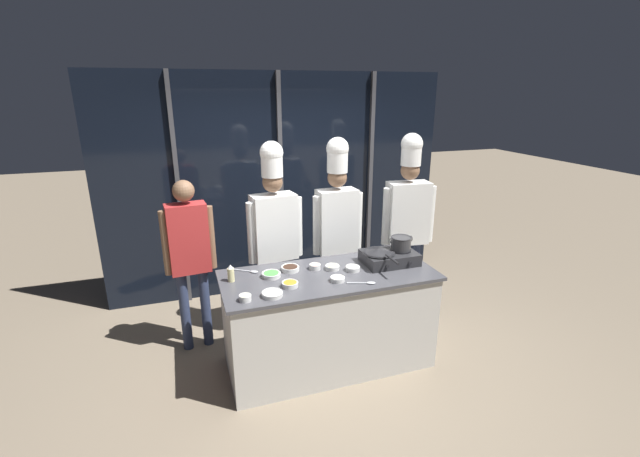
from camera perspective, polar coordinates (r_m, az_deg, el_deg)
name	(u,v)px	position (r m, az deg, el deg)	size (l,w,h in m)	color
ground_plane	(328,362)	(4.31, 1.11, -17.34)	(24.00, 24.00, 0.00)	#7F705B
window_wall_back	(280,186)	(5.35, -5.32, 5.69)	(4.25, 0.09, 2.70)	black
demo_counter	(329,319)	(4.05, 1.15, -12.01)	(1.92, 0.82, 0.92)	beige
portable_stove	(389,257)	(4.10, 9.23, -3.81)	(0.50, 0.37, 0.12)	#28282B
frying_pan	(379,251)	(4.02, 7.88, -2.93)	(0.31, 0.53, 0.04)	#232326
stock_pot	(401,243)	(4.11, 10.74, -1.90)	(0.22, 0.19, 0.13)	#333335
squeeze_bottle_oil	(231,273)	(3.75, -11.80, -5.89)	(0.06, 0.06, 0.15)	beige
prep_bowl_carrots	(290,284)	(3.61, -4.02, -7.38)	(0.14, 0.14, 0.04)	white
prep_bowl_chicken	(338,279)	(3.70, 2.36, -6.71)	(0.13, 0.13, 0.04)	white
prep_bowl_shrimp	(315,266)	(3.93, -0.67, -5.06)	(0.10, 0.10, 0.05)	white
prep_bowl_onion	(353,268)	(3.92, 4.36, -5.26)	(0.13, 0.13, 0.04)	white
prep_bowl_bean_sprouts	(272,294)	(3.47, -6.39, -8.64)	(0.17, 0.17, 0.04)	white
prep_bowl_soy_glaze	(290,268)	(3.91, -3.99, -5.30)	(0.17, 0.17, 0.04)	white
prep_bowl_scallions	(271,274)	(3.80, -6.52, -6.09)	(0.17, 0.17, 0.04)	white
prep_bowl_noodles	(245,297)	(3.42, -9.94, -9.05)	(0.10, 0.10, 0.05)	white
prep_bowl_ginger	(332,267)	(3.93, 1.67, -5.15)	(0.13, 0.13, 0.04)	white
serving_spoon_slotted	(251,271)	(3.93, -9.25, -5.66)	(0.22, 0.16, 0.02)	#B2B5BA
serving_spoon_solid	(367,283)	(3.68, 6.29, -7.22)	(0.24, 0.11, 0.02)	#B2B5BA
person_guest	(189,249)	(4.23, -17.03, -2.59)	(0.48, 0.22, 1.72)	#2D3856
chef_head	(274,226)	(4.32, -6.14, 0.35)	(0.58, 0.28, 2.03)	#4C4C51
chef_sous	(337,218)	(4.48, 2.25, 1.41)	(0.55, 0.23, 2.04)	#232326
chef_line	(407,212)	(4.81, 11.59, 2.13)	(0.60, 0.29, 2.06)	#2D3856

